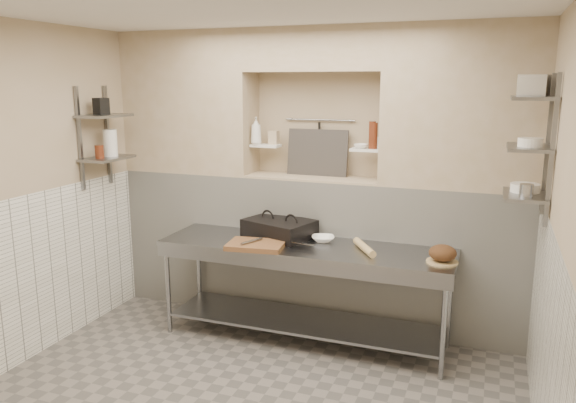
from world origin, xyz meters
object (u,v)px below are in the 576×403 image
at_px(cutting_board, 256,245).
at_px(bowl_alcove, 361,146).
at_px(bottle_soap, 256,131).
at_px(prep_table, 304,273).
at_px(bread_loaf, 443,253).
at_px(panini_press, 279,228).
at_px(mixing_bowl, 323,239).
at_px(rolling_pin, 364,247).
at_px(jug_left, 110,143).

xyz_separation_m(cutting_board, bowl_alcove, (0.73, 0.76, 0.81)).
bearing_deg(bottle_soap, bowl_alcove, 2.08).
bearing_deg(prep_table, bottle_soap, 142.53).
bearing_deg(bottle_soap, bread_loaf, -17.52).
distance_m(panini_press, bottle_soap, 0.99).
xyz_separation_m(mixing_bowl, rolling_pin, (0.41, -0.16, 0.01)).
bearing_deg(rolling_pin, jug_left, -177.75).
distance_m(rolling_pin, bowl_alcove, 0.98).
bearing_deg(jug_left, bread_loaf, 0.07).
relative_size(mixing_bowl, bottle_soap, 0.77).
bearing_deg(jug_left, rolling_pin, 2.25).
height_order(rolling_pin, bread_loaf, bread_loaf).
bearing_deg(rolling_pin, prep_table, -177.51).
height_order(bottle_soap, bowl_alcove, bottle_soap).
height_order(rolling_pin, jug_left, jug_left).
height_order(prep_table, mixing_bowl, mixing_bowl).
xyz_separation_m(mixing_bowl, jug_left, (-2.05, -0.25, 0.82)).
bearing_deg(bottle_soap, jug_left, -154.89).
xyz_separation_m(rolling_pin, bowl_alcove, (-0.18, 0.53, 0.80)).
relative_size(cutting_board, mixing_bowl, 2.36).
distance_m(panini_press, bread_loaf, 1.52).
bearing_deg(bread_loaf, bottle_soap, 162.48).
bearing_deg(jug_left, bowl_alcove, 15.34).
relative_size(rolling_pin, bread_loaf, 1.93).
bearing_deg(bread_loaf, bowl_alcove, 143.02).
distance_m(mixing_bowl, bowl_alcove, 0.92).
bearing_deg(jug_left, cutting_board, -4.80).
xyz_separation_m(prep_table, mixing_bowl, (0.12, 0.18, 0.28)).
bearing_deg(panini_press, bowl_alcove, 46.74).
height_order(cutting_board, jug_left, jug_left).
bearing_deg(mixing_bowl, bowl_alcove, 57.77).
xyz_separation_m(cutting_board, bread_loaf, (1.56, 0.13, 0.06)).
height_order(mixing_bowl, bread_loaf, bread_loaf).
bearing_deg(mixing_bowl, bread_loaf, -13.15).
bearing_deg(rolling_pin, cutting_board, -165.88).
height_order(prep_table, bowl_alcove, bowl_alcove).
bearing_deg(panini_press, prep_table, -13.74).
xyz_separation_m(cutting_board, mixing_bowl, (0.49, 0.38, 0.00)).
distance_m(bottle_soap, bowl_alcove, 1.04).
bearing_deg(cutting_board, mixing_bowl, 37.93).
relative_size(panini_press, bread_loaf, 3.20).
xyz_separation_m(prep_table, jug_left, (-1.94, -0.07, 1.10)).
bearing_deg(bottle_soap, prep_table, -37.47).
bearing_deg(bottle_soap, mixing_bowl, -23.09).
relative_size(panini_press, jug_left, 2.75).
bearing_deg(prep_table, bowl_alcove, 57.34).
distance_m(cutting_board, rolling_pin, 0.93).
xyz_separation_m(prep_table, bottle_soap, (-0.67, 0.52, 1.20)).
distance_m(cutting_board, bowl_alcove, 1.33).
height_order(prep_table, bottle_soap, bottle_soap).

